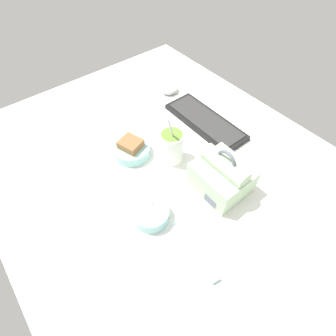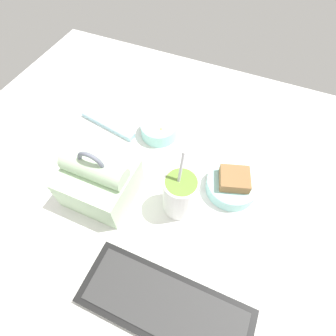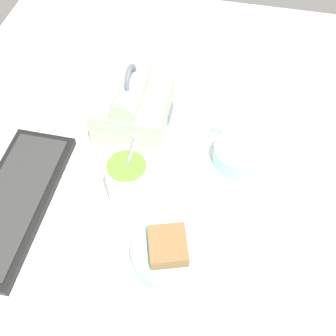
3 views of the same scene
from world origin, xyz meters
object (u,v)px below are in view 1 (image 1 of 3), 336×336
Objects in this scene: computer_mouse at (170,89)px; chopstick_case at (196,249)px; keyboard at (205,121)px; lunch_bag at (222,176)px; bento_bowl_sandwich at (131,149)px; soup_cup at (172,146)px; bento_bowl_snacks at (151,214)px.

chopstick_case is (61.22, -40.63, -0.82)cm from computer_mouse.
chopstick_case is at bearing -46.73° from keyboard.
lunch_bag is 1.29× the size of bento_bowl_sandwich.
keyboard is at bearing 104.70° from soup_cup.
lunch_bag reaches higher than bento_bowl_snacks.
chopstick_case is at bearing -8.90° from bento_bowl_sandwich.
bento_bowl_snacks reaches higher than keyboard.
bento_bowl_snacks is 63.23cm from computer_mouse.
soup_cup is 1.50× the size of bento_bowl_sandwich.
keyboard is at bearing 81.59° from bento_bowl_sandwich.
soup_cup is 39.55cm from computer_mouse.
soup_cup is at bearing 126.23° from bento_bowl_snacks.
computer_mouse is 73.48cm from chopstick_case.
chopstick_case is (41.01, -6.42, -1.66)cm from bento_bowl_sandwich.
chopstick_case is (15.95, 3.51, -1.48)cm from bento_bowl_snacks.
keyboard is 25.06cm from computer_mouse.
lunch_bag reaches higher than keyboard.
computer_mouse is at bearing 135.73° from bento_bowl_snacks.
bento_bowl_sandwich is (-10.59, -9.81, -3.70)cm from soup_cup.
soup_cup reaches higher than bento_bowl_sandwich.
keyboard reaches higher than chopstick_case.
lunch_bag reaches higher than bento_bowl_sandwich.
bento_bowl_sandwich is 0.68× the size of chopstick_case.
bento_bowl_snacks is 1.39× the size of computer_mouse.
lunch_bag is 2.17× the size of computer_mouse.
bento_bowl_snacks is (20.31, -42.02, 1.26)cm from keyboard.
bento_bowl_snacks is at bearing -21.62° from bento_bowl_sandwich.
bento_bowl_snacks is at bearing -44.27° from computer_mouse.
keyboard is at bearing 144.66° from lunch_bag.
bento_bowl_sandwich is 1.68× the size of computer_mouse.
bento_bowl_sandwich is 41.54cm from chopstick_case.
lunch_bag is at bearing 12.43° from soup_cup.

